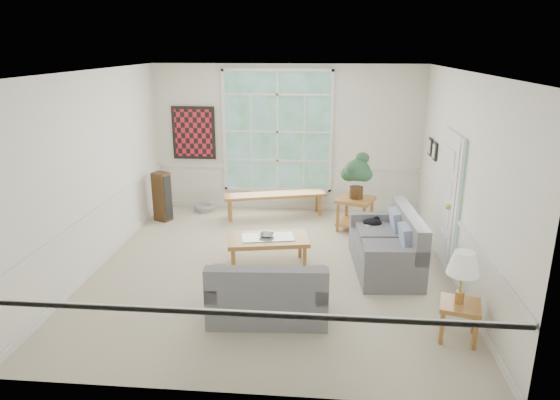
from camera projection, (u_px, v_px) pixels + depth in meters
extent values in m
cube|color=#B8AE96|center=(273.00, 267.00, 7.87)|extent=(5.50, 6.00, 0.01)
cube|color=white|center=(272.00, 71.00, 6.97)|extent=(5.50, 6.00, 0.02)
cube|color=white|center=(287.00, 139.00, 10.27)|extent=(5.50, 0.02, 3.00)
cube|color=white|center=(238.00, 256.00, 4.57)|extent=(5.50, 0.02, 3.00)
cube|color=white|center=(94.00, 171.00, 7.65)|extent=(0.02, 6.00, 3.00)
cube|color=white|center=(462.00, 179.00, 7.18)|extent=(0.02, 6.00, 3.00)
cube|color=white|center=(277.00, 132.00, 10.21)|extent=(2.30, 0.08, 2.40)
cube|color=white|center=(446.00, 197.00, 7.89)|extent=(0.08, 0.90, 2.10)
cube|color=white|center=(457.00, 203.00, 7.26)|extent=(0.08, 0.26, 1.90)
cube|color=maroon|center=(194.00, 133.00, 10.36)|extent=(0.90, 0.06, 1.10)
cube|color=black|center=(434.00, 151.00, 8.84)|extent=(0.04, 0.26, 0.32)
cube|color=black|center=(430.00, 147.00, 9.22)|extent=(0.04, 0.26, 0.32)
cube|color=slate|center=(385.00, 241.00, 7.67)|extent=(1.02, 1.79, 0.93)
cube|color=slate|center=(268.00, 288.00, 6.31)|extent=(1.54, 0.86, 0.81)
cube|color=#A96D32|center=(268.00, 251.00, 7.87)|extent=(1.36, 0.90, 0.47)
imported|color=gray|center=(267.00, 235.00, 7.82)|extent=(0.32, 0.32, 0.07)
cube|color=#A96D32|center=(275.00, 205.00, 10.12)|extent=(2.09, 0.93, 0.48)
cube|color=#A96D32|center=(355.00, 214.00, 9.38)|extent=(0.81, 0.81, 0.62)
cube|color=#A96D32|center=(459.00, 321.00, 5.89)|extent=(0.55, 0.55, 0.46)
cylinder|color=gray|center=(205.00, 208.00, 10.51)|extent=(0.49, 0.49, 0.12)
cube|color=#3F2813|center=(162.00, 197.00, 9.83)|extent=(0.38, 0.34, 0.98)
ellipsoid|color=black|center=(372.00, 222.00, 8.23)|extent=(0.36, 0.30, 0.15)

